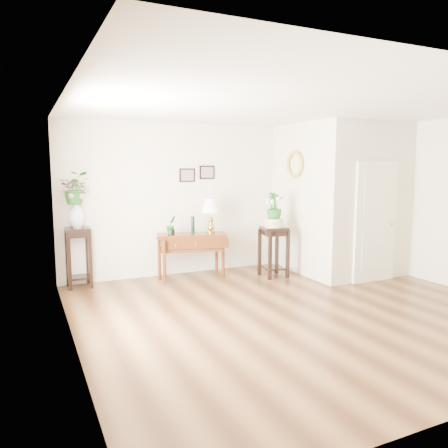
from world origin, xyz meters
TOP-DOWN VIEW (x-y plane):
  - floor at (0.00, 0.00)m, footprint 6.00×5.50m
  - ceiling at (0.00, 0.00)m, footprint 6.00×5.50m
  - wall_back at (0.00, 2.75)m, footprint 6.00×0.02m
  - wall_left at (-3.00, 0.00)m, footprint 0.02×5.50m
  - partition at (2.10, 1.77)m, footprint 1.80×1.95m
  - door at (2.10, 0.78)m, footprint 0.90×0.05m
  - art_print_left at (-0.65, 2.73)m, footprint 0.30×0.02m
  - art_print_right at (-0.25, 2.73)m, footprint 0.30×0.02m
  - wall_ornament at (1.16, 1.90)m, footprint 0.07×0.51m
  - console_table at (-0.75, 2.28)m, footprint 1.30×0.73m
  - table_lamp at (-0.37, 2.28)m, footprint 0.42×0.42m
  - green_vase at (-0.72, 2.28)m, footprint 0.08×0.08m
  - potted_plant at (-1.12, 2.28)m, footprint 0.22×0.20m
  - plant_stand_a at (-2.65, 2.57)m, footprint 0.40×0.40m
  - porcelain_vase at (-2.65, 2.57)m, footprint 0.30×0.30m
  - lily_arrangement at (-2.65, 2.57)m, footprint 0.56×0.51m
  - plant_stand_b at (0.67, 1.79)m, footprint 0.51×0.51m
  - ceramic_bowl at (0.67, 1.79)m, footprint 0.39×0.39m
  - narcissus at (0.67, 1.79)m, footprint 0.31×0.31m

SIDE VIEW (x-z plane):
  - floor at x=0.00m, z-range -0.01..0.01m
  - console_table at x=-0.75m, z-range 0.00..0.82m
  - plant_stand_b at x=0.67m, z-range 0.00..0.92m
  - plant_stand_a at x=-2.65m, z-range 0.00..1.00m
  - potted_plant at x=-1.12m, z-range 0.82..1.15m
  - green_vase at x=-0.72m, z-range 0.83..1.15m
  - ceramic_bowl at x=0.67m, z-range 0.92..1.08m
  - door at x=2.10m, z-range 0.00..2.10m
  - table_lamp at x=-0.37m, z-range 0.86..1.48m
  - porcelain_vase at x=-2.65m, z-range 1.01..1.45m
  - narcissus at x=0.67m, z-range 1.04..1.55m
  - wall_back at x=0.00m, z-range 0.00..2.80m
  - wall_left at x=-3.00m, z-range 0.00..2.80m
  - partition at x=2.10m, z-range 0.00..2.80m
  - lily_arrangement at x=-2.65m, z-range 1.40..1.95m
  - art_print_left at x=-0.65m, z-range 1.73..1.98m
  - art_print_right at x=-0.25m, z-range 1.77..2.02m
  - wall_ornament at x=1.16m, z-range 1.79..2.30m
  - ceiling at x=0.00m, z-range 2.79..2.81m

